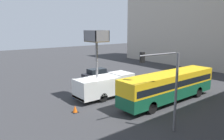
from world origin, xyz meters
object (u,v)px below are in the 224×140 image
Objects in this scene: road_worker_near_truck at (74,91)px; city_bus at (169,85)px; traffic_light_pole at (162,75)px; utility_truck at (105,84)px; road_worker_directing at (149,96)px; parked_car_curbside at (97,73)px; traffic_cone_near_truck at (75,109)px.

city_bus is at bearing -154.64° from road_worker_near_truck.
traffic_light_pole is 3.23× the size of road_worker_near_truck.
utility_truck reaches higher than road_worker_near_truck.
road_worker_directing is (4.55, 1.98, -0.59)m from utility_truck.
traffic_light_pole is (2.89, -4.86, 2.18)m from city_bus.
parked_car_curbside is (-6.27, 7.43, -0.15)m from road_worker_near_truck.
road_worker_near_truck is at bearing -49.85° from parked_car_curbside.
utility_truck is at bearing 110.60° from traffic_cone_near_truck.
parked_car_curbside is (-8.02, 4.57, -0.79)m from utility_truck.
utility_truck is 6.75m from city_bus.
road_worker_near_truck is at bearing -166.71° from traffic_light_pole.
parked_car_curbside is at bearing 162.39° from traffic_light_pole.
traffic_light_pole is 8.39m from traffic_cone_near_truck.
road_worker_directing is at bearing 23.52° from utility_truck.
road_worker_near_truck is 9.72m from parked_car_curbside.
traffic_cone_near_truck is at bearing -146.81° from traffic_light_pole.
road_worker_near_truck is 2.84× the size of traffic_cone_near_truck.
traffic_cone_near_truck is 13.45m from parked_car_curbside.
road_worker_near_truck is at bearing 152.68° from traffic_cone_near_truck.
road_worker_directing is (-3.51, 2.52, -3.02)m from traffic_light_pole.
traffic_cone_near_truck is at bearing -69.40° from utility_truck.
city_bus is 19.33× the size of traffic_cone_near_truck.
road_worker_directing is at bearing -163.14° from road_worker_near_truck.
traffic_cone_near_truck is 0.13× the size of parked_car_curbside.
city_bus is at bearing 39.83° from utility_truck.
traffic_light_pole is (8.07, -0.53, 2.43)m from utility_truck.
traffic_light_pole is 5.27m from road_worker_directing.
road_worker_directing is at bearing 144.38° from traffic_light_pole.
traffic_light_pole is 10.55m from road_worker_near_truck.
traffic_light_pole reaches higher than traffic_cone_near_truck.
road_worker_directing is 0.40× the size of parked_car_curbside.
traffic_light_pole is at bearing 33.19° from traffic_cone_near_truck.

